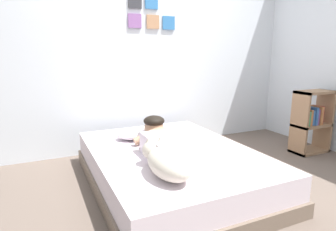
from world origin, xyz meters
TOP-DOWN VIEW (x-y plane):
  - ground_plane at (0.00, 0.00)m, footprint 11.69×11.69m
  - back_wall at (-0.00, 1.44)m, footprint 3.85×0.12m
  - bed at (-0.28, 0.25)m, footprint 1.38×1.91m
  - pillow at (-0.39, 0.70)m, footprint 0.52×0.32m
  - person_lying at (-0.35, 0.13)m, footprint 0.43×0.92m
  - dog at (-0.55, -0.24)m, footprint 0.26×0.57m
  - coffee_cup at (-0.12, 0.67)m, footprint 0.12×0.09m
  - cell_phone at (-0.08, 0.05)m, footprint 0.07×0.14m
  - bookshelf at (1.61, 0.33)m, footprint 0.45×0.24m

SIDE VIEW (x-z plane):
  - ground_plane at x=0.00m, z-range 0.00..0.00m
  - bed at x=-0.28m, z-range 0.00..0.33m
  - cell_phone at x=-0.08m, z-range 0.33..0.34m
  - coffee_cup at x=-0.12m, z-range 0.33..0.40m
  - pillow at x=-0.39m, z-range 0.33..0.44m
  - bookshelf at x=1.61m, z-range 0.02..0.77m
  - dog at x=-0.55m, z-range 0.32..0.54m
  - person_lying at x=-0.35m, z-range 0.30..0.57m
  - back_wall at x=0.00m, z-range 0.00..2.50m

